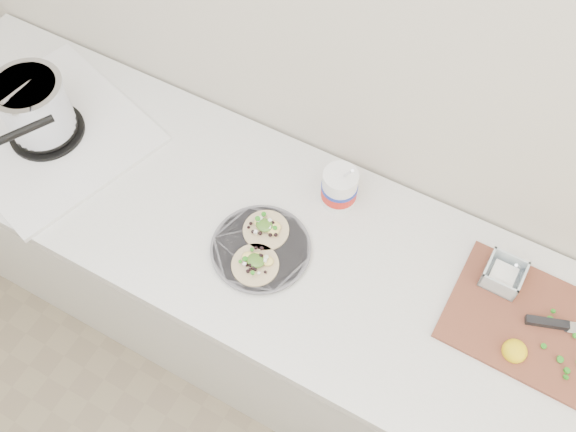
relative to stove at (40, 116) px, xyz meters
The scene contains 5 objects.
counter 0.91m from the stove, ahead, with size 2.44×0.66×0.90m.
stove is the anchor object (origin of this frame).
taco_plate 0.77m from the stove, ahead, with size 0.28×0.28×0.04m.
tub 0.91m from the stove, 13.73° to the left, with size 0.10×0.10×0.23m.
cutboard 1.50m from the stove, ahead, with size 0.46×0.32×0.07m.
Camera 1 is at (0.50, 0.67, 2.45)m, focal length 40.00 mm.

